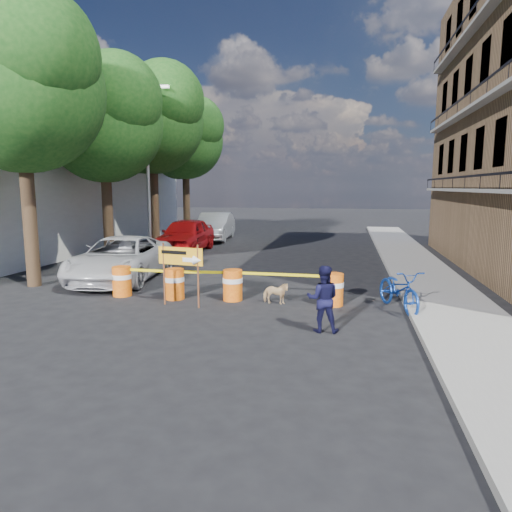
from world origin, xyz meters
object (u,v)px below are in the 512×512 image
at_px(barrel_far_right, 333,289).
at_px(dog, 276,293).
at_px(bicycle, 400,271).
at_px(barrel_mid_right, 233,284).
at_px(sedan_red, 186,235).
at_px(sedan_silver, 215,226).
at_px(barrel_far_left, 122,281).
at_px(pedestrian, 323,299).
at_px(detour_sign, 186,261).
at_px(suv_white, 121,259).
at_px(barrel_mid_left, 175,283).

relative_size(barrel_far_right, dog, 1.21).
height_order(bicycle, dog, bicycle).
distance_m(barrel_mid_right, dog, 1.31).
relative_size(barrel_far_right, sedan_red, 0.18).
relative_size(sedan_red, sedan_silver, 0.97).
distance_m(barrel_far_left, pedestrian, 6.57).
distance_m(barrel_far_left, dog, 4.72).
bearing_deg(detour_sign, suv_white, 148.45).
distance_m(pedestrian, bicycle, 2.95).
bearing_deg(barrel_far_right, sedan_silver, 117.64).
relative_size(detour_sign, sedan_silver, 0.34).
height_order(barrel_mid_right, dog, barrel_mid_right).
relative_size(barrel_far_left, barrel_mid_left, 1.00).
height_order(bicycle, suv_white, bicycle).
relative_size(suv_white, sedan_red, 1.09).
bearing_deg(suv_white, sedan_silver, 84.43).
relative_size(suv_white, sedan_silver, 1.06).
distance_m(barrel_far_left, detour_sign, 2.63).
bearing_deg(pedestrian, barrel_mid_left, -29.41).
height_order(barrel_mid_right, sedan_red, sedan_red).
relative_size(barrel_far_right, pedestrian, 0.59).
distance_m(dog, sedan_red, 11.24).
xyz_separation_m(bicycle, sedan_silver, (-9.42, 14.83, -0.23)).
bearing_deg(barrel_mid_left, bicycle, -0.03).
bearing_deg(barrel_far_left, barrel_mid_left, -2.05).
distance_m(barrel_far_left, sedan_silver, 14.83).
distance_m(barrel_mid_left, barrel_mid_right, 1.72).
xyz_separation_m(dog, sedan_red, (-6.07, 9.45, 0.54)).
xyz_separation_m(sedan_red, sedan_silver, (-0.02, 5.39, -0.01)).
bearing_deg(sedan_silver, pedestrian, -71.96).
relative_size(pedestrian, bicycle, 0.71).
bearing_deg(barrel_mid_left, dog, -0.24).
bearing_deg(barrel_far_right, barrel_far_left, -179.13).
bearing_deg(barrel_far_right, barrel_mid_right, 179.57).
xyz_separation_m(bicycle, dog, (-3.33, -0.01, -0.76)).
xyz_separation_m(barrel_far_left, suv_white, (-1.18, 2.24, 0.29)).
distance_m(barrel_mid_left, pedestrian, 4.98).
relative_size(barrel_mid_right, dog, 1.21).
bearing_deg(barrel_far_right, barrel_mid_left, -178.05).
distance_m(bicycle, suv_white, 9.51).
bearing_deg(sedan_red, pedestrian, -58.86).
bearing_deg(pedestrian, detour_sign, -23.64).
distance_m(barrel_far_right, pedestrian, 2.42).
height_order(barrel_mid_right, suv_white, suv_white).
relative_size(barrel_mid_left, sedan_silver, 0.17).
height_order(suv_white, sedan_silver, sedan_silver).
bearing_deg(dog, barrel_far_right, -80.61).
relative_size(barrel_mid_left, barrel_mid_right, 1.00).
relative_size(detour_sign, bicycle, 0.81).
height_order(detour_sign, bicycle, bicycle).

